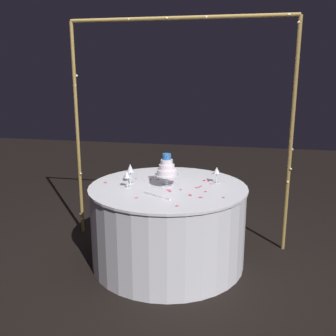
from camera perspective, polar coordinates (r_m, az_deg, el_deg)
The scene contains 32 objects.
ground_plane at distance 3.77m, azimuth 0.00°, elevation -13.65°, with size 12.00×12.00×0.00m, color black.
decorative_arch at distance 3.84m, azimuth 1.55°, elevation 10.13°, with size 2.25×0.06×2.26m.
main_table at distance 3.61m, azimuth 0.00°, elevation -8.37°, with size 1.44×1.44×0.75m.
tiered_cake at distance 3.44m, azimuth -0.20°, elevation -0.15°, with size 0.22×0.22×0.30m.
wine_glass_0 at distance 3.81m, azimuth 0.48°, elevation 0.33°, with size 0.06×0.06×0.14m.
wine_glass_1 at distance 3.99m, azimuth -0.17°, elevation 1.07°, with size 0.06×0.06×0.15m.
wine_glass_2 at distance 3.58m, azimuth 7.24°, elevation -0.46°, with size 0.06×0.06×0.15m.
wine_glass_3 at distance 3.42m, azimuth -6.12°, elevation -1.13°, with size 0.06×0.06×0.15m.
wine_glass_4 at distance 3.54m, azimuth -5.63°, elevation -0.12°, with size 0.07×0.07×0.18m.
cake_knife at distance 3.19m, azimuth -1.45°, elevation -4.21°, with size 0.27×0.16×0.01m.
rose_petal_0 at distance 3.33m, azimuth 5.58°, elevation -3.50°, with size 0.03×0.02×0.00m, color #E02D47.
rose_petal_1 at distance 3.68m, azimuth -2.66°, elevation -1.73°, with size 0.04×0.03×0.00m, color #E02D47.
rose_petal_2 at distance 3.32m, azimuth 0.32°, elevation -3.47°, with size 0.04×0.03×0.00m, color #E02D47.
rose_petal_3 at distance 3.56m, azimuth 6.40°, elevation -2.36°, with size 0.03×0.02×0.00m, color #E02D47.
rose_petal_4 at distance 3.62m, azimuth 0.71°, elevation -1.99°, with size 0.03×0.02×0.00m, color #E02D47.
rose_petal_5 at distance 3.23m, azimuth 3.29°, elevation -4.03°, with size 0.04×0.03×0.00m, color #E02D47.
rose_petal_6 at distance 3.72m, azimuth -4.77°, elevation -1.59°, with size 0.02×0.02×0.00m, color #E02D47.
rose_petal_7 at distance 3.67m, azimuth 5.45°, elevation -1.83°, with size 0.03×0.02×0.00m, color #E02D47.
rose_petal_8 at distance 3.16m, azimuth -4.71°, elevation -4.43°, with size 0.03×0.02×0.00m, color #E02D47.
rose_petal_9 at distance 3.45m, azimuth 4.62°, elevation -2.86°, with size 0.02×0.02×0.00m, color #E02D47.
rose_petal_10 at distance 3.68m, azimuth -1.52°, elevation -1.73°, with size 0.03×0.02×0.00m, color #E02D47.
rose_petal_11 at distance 2.97m, azimuth 1.33°, elevation -5.65°, with size 0.03×0.02×0.00m, color #E02D47.
rose_petal_12 at distance 3.37m, azimuth 1.88°, elevation -3.22°, with size 0.03×0.02×0.00m, color #E02D47.
rose_petal_13 at distance 3.48m, azimuth 4.89°, elevation -2.70°, with size 0.03×0.02×0.00m, color #E02D47.
rose_petal_14 at distance 3.19m, azimuth 8.23°, elevation -4.35°, with size 0.03×0.02×0.00m, color #E02D47.
rose_petal_15 at distance 3.63m, azimuth -9.26°, elevation -2.16°, with size 0.04×0.03×0.00m, color #E02D47.
rose_petal_16 at distance 3.18m, azimuth 4.84°, elevation -4.36°, with size 0.04×0.03×0.00m, color #E02D47.
rose_petal_17 at distance 3.92m, azimuth 6.74°, elevation -0.83°, with size 0.04×0.02×0.00m, color #E02D47.
rose_petal_18 at distance 3.44m, azimuth 4.23°, elevation -2.92°, with size 0.03×0.02×0.00m, color #E02D47.
rose_petal_19 at distance 3.64m, azimuth 5.99°, elevation -1.97°, with size 0.03×0.02×0.00m, color #E02D47.
rose_petal_20 at distance 3.36m, azimuth 0.02°, elevation -3.30°, with size 0.04×0.03×0.00m, color #E02D47.
rose_petal_21 at distance 3.66m, azimuth 5.30°, elevation -1.87°, with size 0.03×0.02×0.00m, color #E02D47.
Camera 1 is at (0.68, -3.27, 1.75)m, focal length 41.06 mm.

